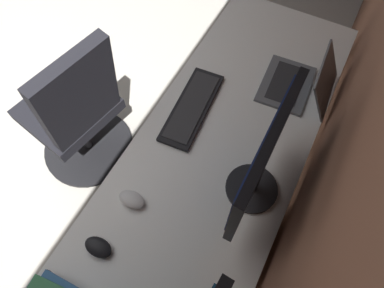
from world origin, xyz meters
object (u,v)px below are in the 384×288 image
at_px(monitor_secondary, 262,160).
at_px(mouse_spare, 98,247).
at_px(laptop_leftmost, 301,83).
at_px(drawer_pedestal, 197,226).
at_px(office_chair, 78,117).
at_px(keyboard_main, 192,107).
at_px(mouse_main, 132,199).

bearing_deg(monitor_secondary, mouse_spare, -40.17).
bearing_deg(laptop_leftmost, mouse_spare, -21.30).
distance_m(laptop_leftmost, mouse_spare, 1.07).
relative_size(drawer_pedestal, mouse_spare, 6.68).
bearing_deg(laptop_leftmost, office_chair, -64.02).
bearing_deg(drawer_pedestal, keyboard_main, -148.78).
height_order(monitor_secondary, keyboard_main, monitor_secondary).
relative_size(monitor_secondary, laptop_leftmost, 1.55).
bearing_deg(monitor_secondary, office_chair, -93.87).
relative_size(laptop_leftmost, keyboard_main, 0.75).
distance_m(drawer_pedestal, monitor_secondary, 0.66).
height_order(drawer_pedestal, keyboard_main, keyboard_main).
bearing_deg(drawer_pedestal, office_chair, -103.57).
bearing_deg(monitor_secondary, keyboard_main, -121.19).
relative_size(keyboard_main, mouse_main, 4.13).
bearing_deg(keyboard_main, drawer_pedestal, 31.22).
height_order(mouse_main, mouse_spare, same).
height_order(laptop_leftmost, mouse_spare, laptop_leftmost).
distance_m(laptop_leftmost, keyboard_main, 0.50).
distance_m(mouse_spare, office_chair, 0.84).
height_order(keyboard_main, mouse_main, mouse_main).
xyz_separation_m(drawer_pedestal, keyboard_main, (-0.36, -0.22, 0.39)).
height_order(drawer_pedestal, office_chair, office_chair).
height_order(laptop_leftmost, office_chair, office_chair).
xyz_separation_m(drawer_pedestal, laptop_leftmost, (-0.68, 0.16, 0.43)).
xyz_separation_m(monitor_secondary, keyboard_main, (-0.23, -0.37, -0.24)).
bearing_deg(keyboard_main, mouse_main, -0.05).
bearing_deg(drawer_pedestal, laptop_leftmost, 166.45).
height_order(keyboard_main, office_chair, office_chair).
bearing_deg(mouse_spare, monitor_secondary, 139.83).
xyz_separation_m(mouse_main, office_chair, (-0.32, -0.60, -0.29)).
xyz_separation_m(drawer_pedestal, mouse_spare, (0.32, -0.23, 0.40)).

